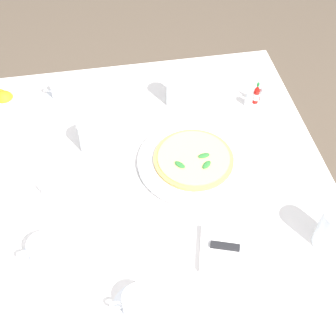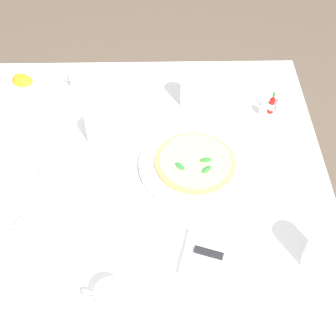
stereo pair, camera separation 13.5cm
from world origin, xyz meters
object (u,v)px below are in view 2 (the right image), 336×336
object	(u,v)px
hot_sauce_bottle	(272,104)
pizza	(195,162)
pepper_shaker	(263,109)
water_glass_near_right	(98,130)
water_glass_far_left	(190,93)
menu_card	(49,183)
water_glass_near_left	(319,252)
coffee_cup_right_edge	(32,233)
citrus_bowl	(22,85)
coffee_cup_left_edge	(111,298)
pizza_plate	(195,165)
salt_shaker	(279,104)
dinner_knife	(228,258)
napkin_folded	(227,261)
coffee_cup_center_back	(81,82)

from	to	relation	value
hot_sauce_bottle	pizza	bearing A→B (deg)	-138.19
hot_sauce_bottle	pepper_shaker	xyz separation A→B (m)	(-0.03, -0.01, -0.01)
water_glass_near_right	hot_sauce_bottle	size ratio (longest dim) A/B	1.29
water_glass_far_left	hot_sauce_bottle	distance (m)	0.27
menu_card	water_glass_near_left	bearing A→B (deg)	-144.95
coffee_cup_right_edge	citrus_bowl	size ratio (longest dim) A/B	0.88
water_glass_far_left	water_glass_near_right	bearing A→B (deg)	-150.93
coffee_cup_left_edge	water_glass_near_left	distance (m)	0.52
pizza_plate	pizza	world-z (taller)	pizza
coffee_cup_left_edge	menu_card	size ratio (longest dim) A/B	1.76
water_glass_far_left	menu_card	xyz separation A→B (m)	(-0.42, -0.36, -0.02)
citrus_bowl	pepper_shaker	bearing A→B (deg)	-9.16
water_glass_near_right	salt_shaker	xyz separation A→B (m)	(0.59, 0.13, -0.02)
pizza_plate	water_glass_near_right	size ratio (longest dim) A/B	3.13
pizza	dinner_knife	size ratio (longest dim) A/B	1.25
pizza_plate	citrus_bowl	xyz separation A→B (m)	(-0.58, 0.36, 0.02)
coffee_cup_left_edge	water_glass_near_left	xyz separation A→B (m)	(0.51, 0.10, 0.03)
napkin_folded	dinner_knife	bearing A→B (deg)	-3.64
napkin_folded	dinner_knife	xyz separation A→B (m)	(0.00, -0.00, 0.01)
coffee_cup_left_edge	citrus_bowl	bearing A→B (deg)	114.44
water_glass_far_left	napkin_folded	size ratio (longest dim) A/B	0.50
dinner_knife	menu_card	size ratio (longest dim) A/B	2.53
water_glass_near_left	hot_sauce_bottle	world-z (taller)	water_glass_near_left
napkin_folded	salt_shaker	bearing A→B (deg)	82.95
water_glass_far_left	pizza_plate	bearing A→B (deg)	-89.48
napkin_folded	citrus_bowl	size ratio (longest dim) A/B	1.64
pizza	hot_sauce_bottle	size ratio (longest dim) A/B	2.88
pizza	salt_shaker	distance (m)	0.38
citrus_bowl	menu_card	world-z (taller)	citrus_bowl
pizza_plate	coffee_cup_left_edge	xyz separation A→B (m)	(-0.22, -0.42, 0.02)
pizza	coffee_cup_center_back	xyz separation A→B (m)	(-0.38, 0.37, 0.00)
water_glass_near_left	pepper_shaker	distance (m)	0.55
citrus_bowl	salt_shaker	bearing A→B (deg)	-7.28
napkin_folded	citrus_bowl	bearing A→B (deg)	148.26
pizza	water_glass_far_left	distance (m)	0.28
water_glass_far_left	citrus_bowl	size ratio (longest dim) A/B	0.82
citrus_bowl	pepper_shaker	size ratio (longest dim) A/B	2.67
coffee_cup_center_back	dinner_knife	xyz separation A→B (m)	(0.44, -0.70, -0.00)
water_glass_near_right	coffee_cup_center_back	bearing A→B (deg)	107.84
coffee_cup_center_back	water_glass_near_left	bearing A→B (deg)	-46.50
citrus_bowl	salt_shaker	xyz separation A→B (m)	(0.87, -0.11, -0.00)
pizza	menu_card	bearing A→B (deg)	-169.34
coffee_cup_right_edge	hot_sauce_bottle	size ratio (longest dim) A/B	1.59
water_glass_far_left	menu_card	distance (m)	0.55
coffee_cup_center_back	water_glass_near_left	xyz separation A→B (m)	(0.66, -0.70, 0.03)
napkin_folded	water_glass_near_left	bearing A→B (deg)	14.07
water_glass_far_left	water_glass_near_left	distance (m)	0.67
water_glass_near_right	salt_shaker	distance (m)	0.60
pizza_plate	napkin_folded	xyz separation A→B (m)	(0.06, -0.32, -0.00)
hot_sauce_bottle	water_glass_near_left	bearing A→B (deg)	-87.79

